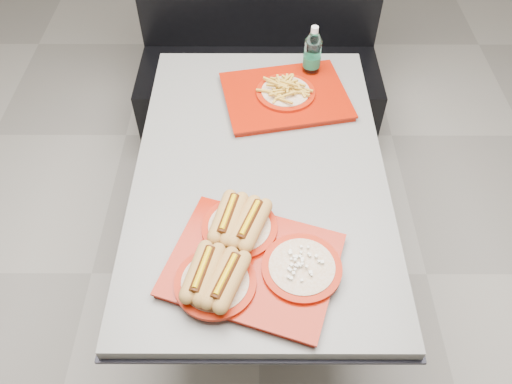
{
  "coord_description": "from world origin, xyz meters",
  "views": [
    {
      "loc": [
        -0.01,
        -1.24,
        2.07
      ],
      "look_at": [
        -0.01,
        -0.19,
        0.83
      ],
      "focal_mm": 35.0,
      "sensor_mm": 36.0,
      "label": 1
    }
  ],
  "objects_px": {
    "tray_near": "(247,258)",
    "water_bottle": "(312,56)",
    "tray_far": "(286,94)",
    "diner_table": "(260,195)",
    "booth_bench": "(259,66)"
  },
  "relations": [
    {
      "from": "tray_far",
      "to": "tray_near",
      "type": "bearing_deg",
      "value": -100.43
    },
    {
      "from": "diner_table",
      "to": "tray_near",
      "type": "height_order",
      "value": "tray_near"
    },
    {
      "from": "booth_bench",
      "to": "water_bottle",
      "type": "relative_size",
      "value": 5.75
    },
    {
      "from": "booth_bench",
      "to": "tray_far",
      "type": "bearing_deg",
      "value": -81.66
    },
    {
      "from": "diner_table",
      "to": "tray_far",
      "type": "height_order",
      "value": "tray_far"
    },
    {
      "from": "diner_table",
      "to": "booth_bench",
      "type": "distance_m",
      "value": 1.11
    },
    {
      "from": "tray_near",
      "to": "water_bottle",
      "type": "height_order",
      "value": "water_bottle"
    },
    {
      "from": "tray_far",
      "to": "water_bottle",
      "type": "height_order",
      "value": "water_bottle"
    },
    {
      "from": "booth_bench",
      "to": "tray_far",
      "type": "height_order",
      "value": "booth_bench"
    },
    {
      "from": "water_bottle",
      "to": "booth_bench",
      "type": "bearing_deg",
      "value": 111.38
    },
    {
      "from": "booth_bench",
      "to": "water_bottle",
      "type": "xyz_separation_m",
      "value": [
        0.22,
        -0.56,
        0.45
      ]
    },
    {
      "from": "booth_bench",
      "to": "tray_far",
      "type": "distance_m",
      "value": 0.82
    },
    {
      "from": "tray_near",
      "to": "water_bottle",
      "type": "bearing_deg",
      "value": 74.76
    },
    {
      "from": "tray_near",
      "to": "tray_far",
      "type": "bearing_deg",
      "value": 79.57
    },
    {
      "from": "diner_table",
      "to": "water_bottle",
      "type": "xyz_separation_m",
      "value": [
        0.22,
        0.54,
        0.27
      ]
    }
  ]
}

